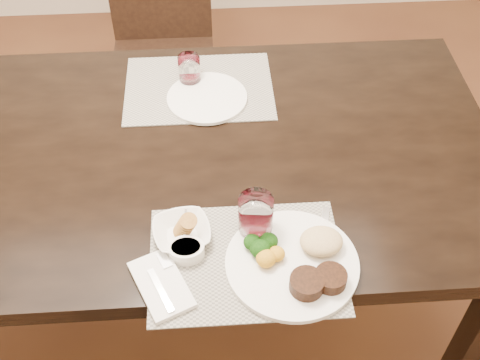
{
  "coord_description": "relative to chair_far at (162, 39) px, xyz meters",
  "views": [
    {
      "loc": [
        0.18,
        -1.23,
        1.93
      ],
      "look_at": [
        0.25,
        -0.19,
        0.82
      ],
      "focal_mm": 45.0,
      "sensor_mm": 36.0,
      "label": 1
    }
  ],
  "objects": [
    {
      "name": "ground_plane",
      "position": [
        0.0,
        -0.93,
        -0.5
      ],
      "size": [
        4.5,
        4.5,
        0.0
      ],
      "primitive_type": "plane",
      "color": "#3F2114",
      "rests_on": "ground"
    },
    {
      "name": "chair_far",
      "position": [
        0.0,
        0.0,
        0.0
      ],
      "size": [
        0.42,
        0.42,
        0.9
      ],
      "color": "black",
      "rests_on": "ground"
    },
    {
      "name": "far_plate",
      "position": [
        0.18,
        -0.71,
        0.26
      ],
      "size": [
        0.25,
        0.25,
        0.01
      ],
      "primitive_type": "cylinder",
      "color": "white",
      "rests_on": "placemat_far"
    },
    {
      "name": "placemat_far",
      "position": [
        0.15,
        -0.65,
        0.25
      ],
      "size": [
        0.46,
        0.34,
        0.0
      ],
      "primitive_type": "cube",
      "color": "gray",
      "rests_on": "dining_table"
    },
    {
      "name": "sauce_ramekin",
      "position": [
        0.11,
        -1.3,
        0.27
      ],
      "size": [
        0.09,
        0.13,
        0.07
      ],
      "rotation": [
        0.0,
        0.0,
        -0.13
      ],
      "color": "white",
      "rests_on": "placemat_near"
    },
    {
      "name": "placemat_near",
      "position": [
        0.25,
        -1.32,
        0.25
      ],
      "size": [
        0.46,
        0.34,
        0.0
      ],
      "primitive_type": "cube",
      "color": "gray",
      "rests_on": "dining_table"
    },
    {
      "name": "dining_table",
      "position": [
        0.0,
        -0.93,
        0.16
      ],
      "size": [
        2.0,
        1.0,
        0.75
      ],
      "color": "black",
      "rests_on": "ground"
    },
    {
      "name": "napkin_fork",
      "position": [
        0.05,
        -1.38,
        0.26
      ],
      "size": [
        0.16,
        0.2,
        0.02
      ],
      "rotation": [
        0.0,
        0.0,
        0.42
      ],
      "color": "white",
      "rests_on": "placemat_near"
    },
    {
      "name": "dinner_plate",
      "position": [
        0.37,
        -1.35,
        0.27
      ],
      "size": [
        0.32,
        0.32,
        0.06
      ],
      "rotation": [
        0.0,
        0.0,
        0.06
      ],
      "color": "white",
      "rests_on": "placemat_near"
    },
    {
      "name": "cracker_bowl",
      "position": [
        0.1,
        -1.24,
        0.27
      ],
      "size": [
        0.16,
        0.16,
        0.06
      ],
      "rotation": [
        0.0,
        0.0,
        0.19
      ],
      "color": "white",
      "rests_on": "placemat_near"
    },
    {
      "name": "wine_glass_near",
      "position": [
        0.28,
        -1.24,
        0.3
      ],
      "size": [
        0.08,
        0.08,
        0.12
      ],
      "rotation": [
        0.0,
        0.0,
        0.39
      ],
      "color": "white",
      "rests_on": "placemat_near"
    },
    {
      "name": "steak_knife",
      "position": [
        0.45,
        -1.33,
        0.26
      ],
      "size": [
        0.05,
        0.23,
        0.01
      ],
      "rotation": [
        0.0,
        0.0,
        -0.26
      ],
      "color": "white",
      "rests_on": "placemat_near"
    },
    {
      "name": "wine_glass_far",
      "position": [
        0.13,
        -0.62,
        0.29
      ],
      "size": [
        0.07,
        0.07,
        0.09
      ],
      "rotation": [
        0.0,
        0.0,
        -0.28
      ],
      "color": "white",
      "rests_on": "placemat_far"
    }
  ]
}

